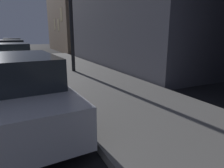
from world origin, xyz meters
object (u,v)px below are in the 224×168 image
object	(u,v)px
car_silver	(12,91)
car_green	(12,59)
car_red	(12,50)
car_black	(13,45)

from	to	relation	value
car_silver	car_green	world-z (taller)	same
car_silver	car_red	bearing A→B (deg)	90.01
car_green	car_red	distance (m)	6.53
car_green	car_red	world-z (taller)	same
car_silver	car_black	bearing A→B (deg)	90.00
car_silver	car_green	size ratio (longest dim) A/B	1.03
car_silver	car_black	world-z (taller)	same
car_silver	car_black	xyz separation A→B (m)	(-0.00, 19.26, 0.00)
car_red	car_black	bearing A→B (deg)	90.00
car_green	car_black	world-z (taller)	same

